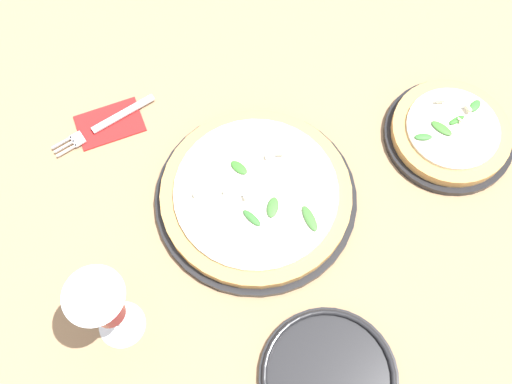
{
  "coord_description": "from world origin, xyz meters",
  "views": [
    {
      "loc": [
        0.18,
        0.38,
        0.89
      ],
      "look_at": [
        0.01,
        0.03,
        0.03
      ],
      "focal_mm": 42.0,
      "sensor_mm": 36.0,
      "label": 1
    }
  ],
  "objects_px": {
    "pizza_arugula_main": "(256,195)",
    "fork": "(105,124)",
    "side_plate_white": "(329,377)",
    "pizza_personal_side": "(450,133)",
    "wine_glass": "(104,306)"
  },
  "relations": [
    {
      "from": "pizza_personal_side",
      "to": "side_plate_white",
      "type": "relative_size",
      "value": 1.09
    },
    {
      "from": "wine_glass",
      "to": "fork",
      "type": "relative_size",
      "value": 0.91
    },
    {
      "from": "pizza_personal_side",
      "to": "side_plate_white",
      "type": "xyz_separation_m",
      "value": [
        0.37,
        0.26,
        -0.01
      ]
    },
    {
      "from": "wine_glass",
      "to": "side_plate_white",
      "type": "distance_m",
      "value": 0.33
    },
    {
      "from": "wine_glass",
      "to": "fork",
      "type": "distance_m",
      "value": 0.36
    },
    {
      "from": "pizza_personal_side",
      "to": "fork",
      "type": "bearing_deg",
      "value": -27.84
    },
    {
      "from": "pizza_personal_side",
      "to": "wine_glass",
      "type": "bearing_deg",
      "value": 5.6
    },
    {
      "from": "pizza_personal_side",
      "to": "fork",
      "type": "height_order",
      "value": "pizza_personal_side"
    },
    {
      "from": "pizza_personal_side",
      "to": "side_plate_white",
      "type": "height_order",
      "value": "pizza_personal_side"
    },
    {
      "from": "pizza_arugula_main",
      "to": "pizza_personal_side",
      "type": "height_order",
      "value": "pizza_personal_side"
    },
    {
      "from": "pizza_arugula_main",
      "to": "side_plate_white",
      "type": "distance_m",
      "value": 0.3
    },
    {
      "from": "side_plate_white",
      "to": "fork",
      "type": "bearing_deg",
      "value": -74.65
    },
    {
      "from": "pizza_arugula_main",
      "to": "fork",
      "type": "xyz_separation_m",
      "value": [
        0.17,
        -0.24,
        -0.01
      ]
    },
    {
      "from": "pizza_arugula_main",
      "to": "pizza_personal_side",
      "type": "xyz_separation_m",
      "value": [
        -0.34,
        0.04,
        -0.0
      ]
    },
    {
      "from": "fork",
      "to": "side_plate_white",
      "type": "bearing_deg",
      "value": 96.22
    }
  ]
}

